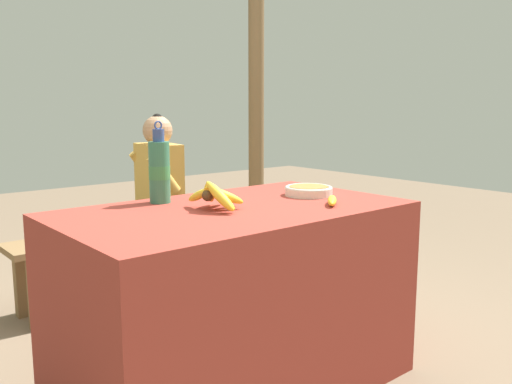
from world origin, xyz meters
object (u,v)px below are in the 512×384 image
Objects in this scene: seated_vendor at (152,192)px; banana_bunch_green at (77,229)px; banana_bunch_ripe at (215,195)px; loose_banana_front at (332,201)px; support_post_far at (256,107)px; serving_bowl at (309,190)px; water_bottle at (159,171)px; wooden_bench at (142,239)px.

seated_vendor is 4.37× the size of banana_bunch_green.
banana_bunch_ripe is 1.85× the size of loose_banana_front.
banana_bunch_green is at bearing -170.09° from support_post_far.
banana_bunch_green is at bearing 5.71° from seated_vendor.
serving_bowl is at bearing 0.70° from banana_bunch_ripe.
banana_bunch_ripe is 1.30m from seated_vendor.
support_post_far is at bearing 58.81° from loose_banana_front.
loose_banana_front is at bearing -44.07° from water_bottle.
loose_banana_front is 2.08m from support_post_far.
support_post_far reaches higher than water_bottle.
seated_vendor is at bearing 62.73° from water_bottle.
banana_bunch_green is 0.11× the size of support_post_far.
loose_banana_front reaches higher than banana_bunch_green.
wooden_bench is at bearing 98.84° from serving_bowl.
banana_bunch_ripe is 0.49m from loose_banana_front.
support_post_far is (1.49, 1.53, 0.34)m from banana_bunch_ripe.
wooden_bench is 1.44m from support_post_far.
support_post_far reaches higher than wooden_bench.
serving_bowl is 0.68m from water_bottle.
wooden_bench is (-0.19, 1.25, -0.44)m from serving_bowl.
water_bottle is at bearing 156.12° from serving_bowl.
support_post_far is at bearing 45.70° from banana_bunch_ripe.
banana_bunch_green is (0.01, 0.98, -0.42)m from water_bottle.
support_post_far is (1.06, 1.75, 0.38)m from loose_banana_front.
support_post_far is (1.16, 0.28, 0.81)m from wooden_bench.
support_post_far reaches higher than banana_bunch_ripe.
serving_bowl is 1.84m from support_post_far.
seated_vendor reaches higher than water_bottle.
support_post_far is at bearing -155.53° from seated_vendor.
banana_bunch_ripe is 0.18× the size of wooden_bench.
wooden_bench is 0.68× the size of support_post_far.
water_bottle is at bearing -90.75° from banana_bunch_green.
wooden_bench is 6.18× the size of banana_bunch_green.
banana_bunch_ripe is at bearing 152.60° from loose_banana_front.
seated_vendor is at bearing -164.55° from support_post_far.
serving_bowl is 1.44× the size of loose_banana_front.
banana_bunch_ripe is at bearing -72.60° from water_bottle.
seated_vendor is 1.24m from support_post_far.
seated_vendor is at bearing -3.31° from banana_bunch_green.
serving_bowl is at bearing -81.16° from wooden_bench.
water_bottle is at bearing -113.31° from wooden_bench.
loose_banana_front is 0.06× the size of support_post_far.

